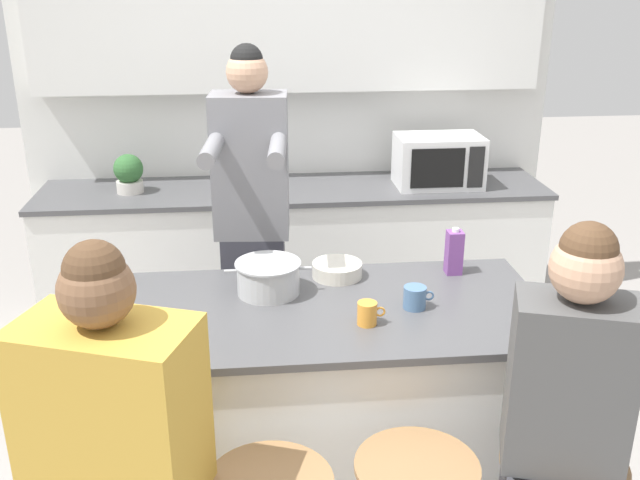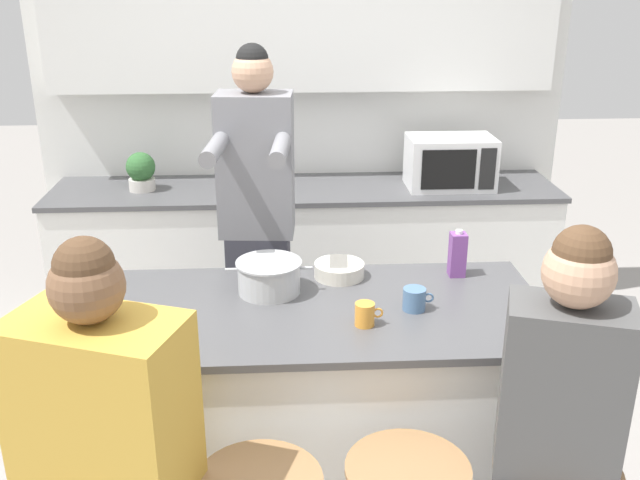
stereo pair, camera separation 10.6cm
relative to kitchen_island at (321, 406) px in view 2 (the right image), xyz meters
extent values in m
cube|color=silver|center=(0.00, 1.98, 0.89)|extent=(3.27, 0.06, 2.70)
cube|color=white|center=(0.00, 1.87, 1.36)|extent=(3.01, 0.16, 0.75)
cube|color=white|center=(0.00, 1.64, -0.02)|extent=(3.01, 0.60, 0.88)
cube|color=#4C4C4F|center=(0.00, 1.64, 0.43)|extent=(3.04, 0.63, 0.03)
cube|color=white|center=(0.00, 0.00, 0.01)|extent=(1.71, 0.79, 0.82)
cube|color=#4C4C4F|center=(0.00, 0.00, 0.44)|extent=(1.75, 0.83, 0.03)
cylinder|color=#997047|center=(0.23, -0.67, 0.21)|extent=(0.40, 0.40, 0.02)
cylinder|color=#997047|center=(0.70, -0.70, 0.21)|extent=(0.40, 0.40, 0.02)
cube|color=#383842|center=(-0.26, 0.65, 0.03)|extent=(0.30, 0.24, 0.99)
cube|color=slate|center=(-0.26, 0.65, 0.85)|extent=(0.35, 0.25, 0.65)
cylinder|color=slate|center=(-0.41, 0.38, 0.99)|extent=(0.10, 0.36, 0.07)
cylinder|color=slate|center=(-0.15, 0.36, 0.99)|extent=(0.10, 0.36, 0.07)
sphere|color=tan|center=(-0.26, 0.65, 1.27)|extent=(0.20, 0.20, 0.18)
sphere|color=black|center=(-0.26, 0.65, 1.32)|extent=(0.15, 0.15, 0.14)
cube|color=gold|center=(-0.68, -0.70, 0.50)|extent=(0.57, 0.44, 0.56)
sphere|color=brown|center=(-0.68, -0.70, 0.88)|extent=(0.27, 0.27, 0.21)
sphere|color=#513823|center=(-0.68, -0.70, 0.94)|extent=(0.21, 0.21, 0.17)
cube|color=#4C4C4C|center=(0.68, -0.70, 0.50)|extent=(0.41, 0.32, 0.56)
sphere|color=tan|center=(0.68, -0.70, 0.89)|extent=(0.26, 0.26, 0.21)
sphere|color=#513823|center=(0.68, -0.70, 0.94)|extent=(0.21, 0.21, 0.16)
cylinder|color=#B7BABC|center=(-0.20, 0.16, 0.51)|extent=(0.25, 0.25, 0.13)
cylinder|color=#B7BABC|center=(-0.20, 0.16, 0.58)|extent=(0.27, 0.27, 0.01)
cylinder|color=#B7BABC|center=(-0.35, 0.16, 0.55)|extent=(0.05, 0.01, 0.01)
cylinder|color=#B7BABC|center=(-0.05, 0.16, 0.55)|extent=(0.05, 0.01, 0.01)
cylinder|color=silver|center=(-0.62, -0.30, 0.49)|extent=(0.20, 0.20, 0.08)
cylinder|color=silver|center=(0.09, 0.29, 0.48)|extent=(0.21, 0.21, 0.06)
cylinder|color=#4C7099|center=(0.36, -0.04, 0.50)|extent=(0.09, 0.09, 0.09)
torus|color=#4C7099|center=(0.41, -0.04, 0.50)|extent=(0.04, 0.01, 0.04)
cylinder|color=orange|center=(0.15, -0.15, 0.50)|extent=(0.07, 0.07, 0.09)
torus|color=orange|center=(0.20, -0.15, 0.50)|extent=(0.04, 0.01, 0.04)
cube|color=#7A428E|center=(0.60, 0.28, 0.55)|extent=(0.07, 0.07, 0.19)
cylinder|color=white|center=(0.60, 0.28, 0.65)|extent=(0.03, 0.03, 0.02)
cube|color=white|center=(0.86, 1.60, 0.60)|extent=(0.51, 0.32, 0.31)
cube|color=black|center=(0.82, 1.43, 0.60)|extent=(0.31, 0.01, 0.23)
cube|color=black|center=(1.05, 1.43, 0.60)|extent=(0.09, 0.01, 0.25)
cylinder|color=beige|center=(-0.97, 1.64, 0.48)|extent=(0.15, 0.15, 0.07)
sphere|color=#336633|center=(-0.97, 1.64, 0.59)|extent=(0.17, 0.17, 0.17)
camera|label=1|loc=(-0.25, -2.47, 1.69)|focal=40.00mm
camera|label=2|loc=(-0.15, -2.48, 1.69)|focal=40.00mm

